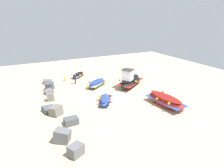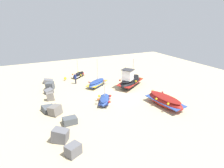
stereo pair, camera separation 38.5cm
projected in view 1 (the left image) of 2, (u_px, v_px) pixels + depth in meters
ground_plane at (118, 95)px, 24.72m from camera, size 46.88×46.88×0.00m
fishing_boat_0 at (97, 83)px, 27.65m from camera, size 3.44×3.86×4.04m
fishing_boat_1 at (130, 81)px, 27.36m from camera, size 4.40×5.30×3.98m
fishing_boat_2 at (165, 100)px, 21.65m from camera, size 5.07×2.21×1.25m
fishing_boat_3 at (78, 75)px, 31.79m from camera, size 2.80×2.94×3.10m
fishing_boat_4 at (105, 100)px, 22.39m from camera, size 3.26×2.47×2.67m
person_walking at (75, 78)px, 28.47m from camera, size 0.32×0.32×1.62m
breakwater_rocks at (55, 106)px, 20.92m from camera, size 18.79×2.95×1.31m
mooring_buoy_0 at (65, 79)px, 30.11m from camera, size 0.40×0.40×0.54m
mooring_buoy_1 at (153, 91)px, 24.89m from camera, size 0.45×0.45×0.64m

